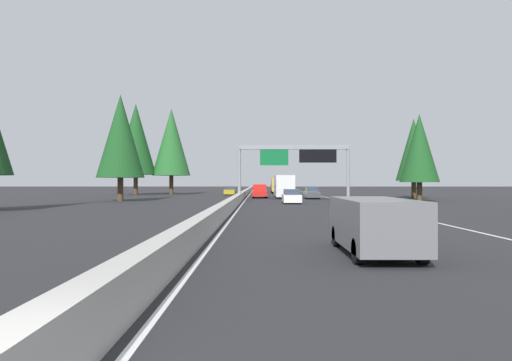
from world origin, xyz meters
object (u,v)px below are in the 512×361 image
(minivan_far_right, at_px, (374,223))
(conifer_left_near, at_px, (120,136))
(bus_far_center, at_px, (283,185))
(conifer_right_near, at_px, (419,148))
(minivan_distant_a, at_px, (275,188))
(sedan_near_center, at_px, (259,191))
(sign_gantry_overhead, at_px, (295,157))
(conifer_left_far, at_px, (171,142))
(oncoming_near, at_px, (230,191))
(sedan_near_right, at_px, (312,193))
(conifer_left_mid, at_px, (136,139))
(pickup_mid_center, at_px, (260,191))
(box_truck_far_left, at_px, (278,185))
(conifer_right_mid, at_px, (414,150))
(sedan_mid_right, at_px, (291,197))

(minivan_far_right, bearing_deg, conifer_left_near, 26.54)
(bus_far_center, relative_size, conifer_right_near, 1.16)
(bus_far_center, distance_m, minivan_distant_a, 33.36)
(bus_far_center, bearing_deg, sedan_near_center, 25.06)
(sign_gantry_overhead, distance_m, minivan_far_right, 38.45)
(conifer_right_near, bearing_deg, conifer_left_far, 48.34)
(oncoming_near, relative_size, conifer_left_far, 0.29)
(sedan_near_right, bearing_deg, conifer_left_mid, 56.19)
(pickup_mid_center, xyz_separation_m, oncoming_near, (14.01, 5.03, -0.23))
(oncoming_near, bearing_deg, conifer_left_far, -107.89)
(box_truck_far_left, height_order, minivan_distant_a, box_truck_far_left)
(conifer_right_near, relative_size, conifer_right_mid, 0.92)
(pickup_mid_center, bearing_deg, sedan_near_center, 0.67)
(conifer_right_mid, bearing_deg, minivan_distant_a, 24.87)
(oncoming_near, bearing_deg, conifer_right_near, 40.97)
(sedan_near_right, distance_m, oncoming_near, 20.87)
(pickup_mid_center, relative_size, minivan_distant_a, 1.12)
(conifer_left_mid, bearing_deg, sedan_near_right, -123.81)
(conifer_left_near, bearing_deg, sedan_near_center, -37.20)
(box_truck_far_left, xyz_separation_m, conifer_left_far, (-4.92, 19.15, 7.69))
(pickup_mid_center, xyz_separation_m, conifer_left_mid, (15.98, 21.59, 8.75))
(oncoming_near, relative_size, conifer_right_mid, 0.41)
(minivan_distant_a, relative_size, conifer_right_mid, 0.46)
(sedan_near_right, height_order, pickup_mid_center, pickup_mid_center)
(minivan_distant_a, bearing_deg, sign_gantry_overhead, -179.28)
(sign_gantry_overhead, height_order, oncoming_near, sign_gantry_overhead)
(conifer_left_near, bearing_deg, conifer_right_near, -91.71)
(conifer_right_mid, relative_size, conifer_left_near, 0.88)
(oncoming_near, xyz_separation_m, conifer_left_far, (3.43, 10.62, 8.62))
(pickup_mid_center, distance_m, conifer_left_near, 20.75)
(box_truck_far_left, height_order, conifer_left_near, conifer_left_near)
(sedan_mid_right, xyz_separation_m, conifer_left_far, (34.45, 18.89, 8.62))
(sedan_mid_right, relative_size, conifer_left_far, 0.29)
(sedan_near_right, bearing_deg, bus_far_center, 34.46)
(minivan_far_right, relative_size, sedan_mid_right, 1.14)
(sign_gantry_overhead, bearing_deg, pickup_mid_center, 18.27)
(sedan_mid_right, height_order, pickup_mid_center, pickup_mid_center)
(sedan_near_right, bearing_deg, pickup_mid_center, 65.77)
(pickup_mid_center, xyz_separation_m, bus_far_center, (1.96, -3.43, 0.80))
(oncoming_near, distance_m, conifer_left_near, 28.54)
(minivan_far_right, relative_size, minivan_distant_a, 1.00)
(pickup_mid_center, distance_m, minivan_distant_a, 35.47)
(box_truck_far_left, relative_size, conifer_left_mid, 0.53)
(box_truck_far_left, relative_size, bus_far_center, 0.74)
(minivan_far_right, xyz_separation_m, conifer_left_mid, (66.39, 25.02, 8.72))
(minivan_far_right, xyz_separation_m, conifer_right_near, (37.96, -14.51, 5.05))
(sign_gantry_overhead, xyz_separation_m, conifer_left_far, (29.62, 19.67, 4.22))
(conifer_right_mid, bearing_deg, conifer_left_near, 104.24)
(bus_far_center, bearing_deg, minivan_far_right, -180.00)
(minivan_far_right, height_order, sedan_near_center, minivan_far_right)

